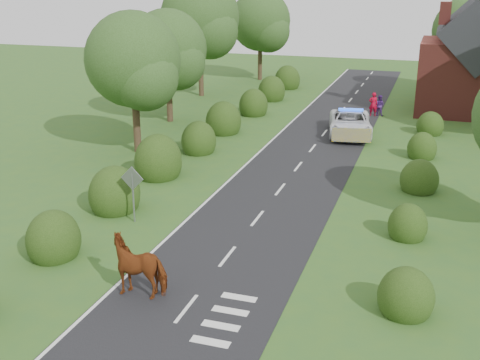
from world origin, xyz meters
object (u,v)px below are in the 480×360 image
(road_sign, at_px, (133,186))
(cow, at_px, (141,268))
(pedestrian_purple, at_px, (379,105))
(pedestrian_red, at_px, (373,104))
(police_van, at_px, (350,123))

(road_sign, bearing_deg, cow, -60.04)
(pedestrian_purple, bearing_deg, cow, 87.44)
(road_sign, xyz_separation_m, cow, (3.10, -5.38, -0.80))
(road_sign, bearing_deg, pedestrian_red, 72.89)
(road_sign, bearing_deg, police_van, 69.78)
(cow, distance_m, pedestrian_red, 30.07)
(pedestrian_purple, bearing_deg, pedestrian_red, 45.88)
(pedestrian_red, relative_size, pedestrian_purple, 1.15)
(cow, height_order, pedestrian_purple, cow)
(road_sign, relative_size, police_van, 0.40)
(road_sign, relative_size, cow, 1.05)
(road_sign, distance_m, pedestrian_red, 25.50)
(pedestrian_red, bearing_deg, pedestrian_purple, -154.93)
(police_van, bearing_deg, pedestrian_purple, 69.15)
(road_sign, height_order, cow, road_sign)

